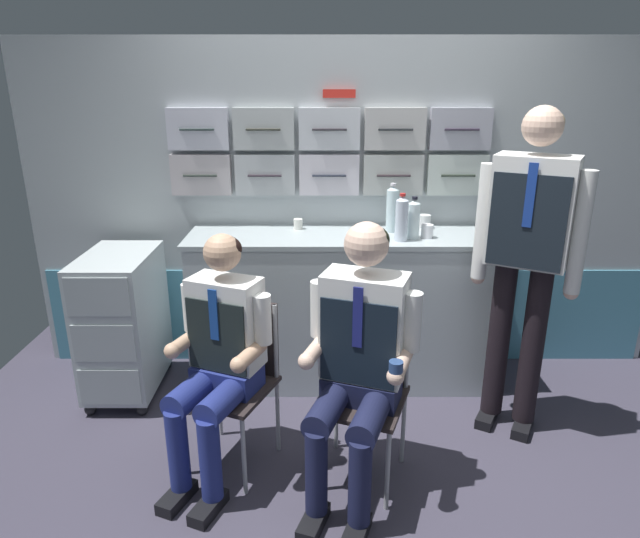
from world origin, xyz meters
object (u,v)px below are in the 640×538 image
(service_trolley, at_px, (125,320))
(folding_chair_left, at_px, (239,364))
(folding_chair_right, at_px, (368,375))
(crew_member_right, at_px, (361,351))
(crew_member_standing, at_px, (529,245))
(coffee_cup_spare, at_px, (426,221))
(crew_member_left, at_px, (220,352))
(sparkling_bottle_green, at_px, (415,219))

(service_trolley, distance_m, folding_chair_left, 1.00)
(folding_chair_right, relative_size, crew_member_right, 0.64)
(folding_chair_right, bearing_deg, folding_chair_left, 170.63)
(folding_chair_left, bearing_deg, crew_member_standing, 9.60)
(folding_chair_right, distance_m, coffee_cup_spare, 1.26)
(coffee_cup_spare, bearing_deg, crew_member_right, -112.29)
(service_trolley, relative_size, crew_member_left, 0.74)
(coffee_cup_spare, bearing_deg, crew_member_left, -136.29)
(crew_member_right, bearing_deg, coffee_cup_spare, 67.71)
(crew_member_standing, bearing_deg, crew_member_left, -165.48)
(crew_member_right, bearing_deg, folding_chair_left, 156.91)
(crew_member_standing, distance_m, coffee_cup_spare, 0.81)
(service_trolley, distance_m, crew_member_standing, 2.40)
(folding_chair_right, height_order, crew_member_standing, crew_member_standing)
(sparkling_bottle_green, distance_m, coffee_cup_spare, 0.28)
(folding_chair_left, bearing_deg, coffee_cup_spare, 41.08)
(crew_member_standing, bearing_deg, folding_chair_right, -156.99)
(folding_chair_left, distance_m, crew_member_standing, 1.62)
(folding_chair_right, bearing_deg, coffee_cup_spare, 67.31)
(crew_member_standing, relative_size, sparkling_bottle_green, 7.03)
(crew_member_left, height_order, crew_member_right, crew_member_right)
(folding_chair_left, height_order, crew_member_left, crew_member_left)
(sparkling_bottle_green, height_order, coffee_cup_spare, sparkling_bottle_green)
(folding_chair_left, bearing_deg, crew_member_left, -112.12)
(crew_member_right, bearing_deg, sparkling_bottle_green, 68.41)
(crew_member_right, distance_m, coffee_cup_spare, 1.34)
(crew_member_left, distance_m, sparkling_bottle_green, 1.42)
(folding_chair_left, relative_size, crew_member_right, 0.64)
(folding_chair_right, xyz_separation_m, crew_member_standing, (0.85, 0.36, 0.56))
(service_trolley, distance_m, crew_member_left, 1.08)
(crew_member_right, bearing_deg, crew_member_left, 171.01)
(folding_chair_right, distance_m, crew_member_standing, 1.08)
(service_trolley, bearing_deg, crew_member_standing, -8.95)
(folding_chair_right, height_order, coffee_cup_spare, coffee_cup_spare)
(folding_chair_left, relative_size, crew_member_left, 0.69)
(crew_member_left, distance_m, coffee_cup_spare, 1.64)
(folding_chair_left, xyz_separation_m, crew_member_standing, (1.50, 0.25, 0.56))
(sparkling_bottle_green, bearing_deg, coffee_cup_spare, 65.01)
(folding_chair_right, bearing_deg, crew_member_right, -109.33)
(crew_member_left, xyz_separation_m, crew_member_standing, (1.56, 0.41, 0.41))
(crew_member_left, height_order, folding_chair_right, crew_member_left)
(coffee_cup_spare, bearing_deg, sparkling_bottle_green, -114.99)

